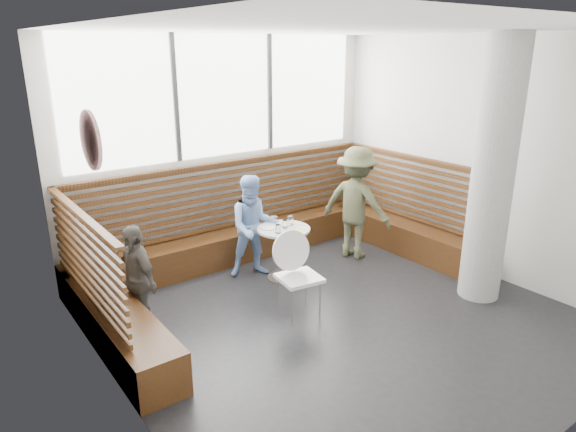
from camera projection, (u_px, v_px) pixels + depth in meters
room at (343, 186)px, 5.50m from camera, size 5.00×5.00×3.20m
booth at (255, 242)px, 7.23m from camera, size 5.00×2.50×1.44m
concrete_column at (493, 173)px, 6.09m from camera, size 0.50×0.50×3.20m
wall_art at (90, 140)px, 4.19m from camera, size 0.03×0.50×0.50m
cafe_table at (284, 243)px, 6.89m from camera, size 0.71×0.71×0.73m
cafe_chair at (295, 268)px, 5.94m from camera, size 0.48×0.47×1.00m
adult_man at (356, 203)px, 7.55m from camera, size 0.95×1.23×1.67m
child_back at (254, 226)px, 6.96m from camera, size 0.84×0.75×1.42m
child_left at (137, 279)px, 5.59m from camera, size 0.40×0.76×1.24m
plate_near at (268, 228)px, 6.81m from camera, size 0.20×0.20×0.01m
plate_far at (284, 223)px, 6.98m from camera, size 0.21×0.21×0.01m
glass_left at (278, 229)px, 6.63m from camera, size 0.07×0.07×0.11m
glass_mid at (285, 224)px, 6.82m from camera, size 0.07×0.07×0.11m
glass_right at (290, 220)px, 6.95m from camera, size 0.08×0.08×0.12m
menu_card at (298, 231)px, 6.70m from camera, size 0.26×0.22×0.00m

